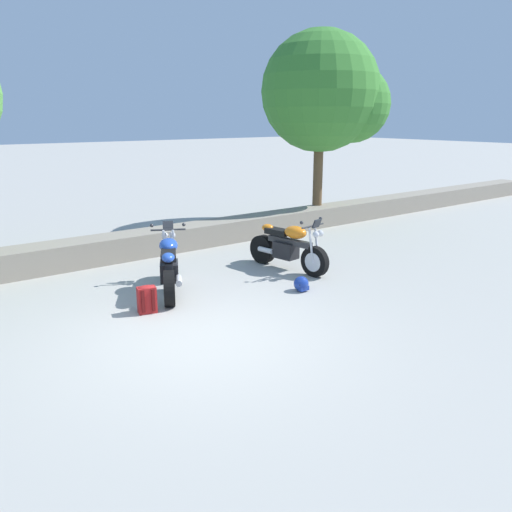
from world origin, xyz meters
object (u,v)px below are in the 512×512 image
(leafy_tree_mid_left, at_px, (327,94))
(rider_helmet, at_px, (302,284))
(rider_backpack, at_px, (147,299))
(motorcycle_blue_near_left, at_px, (169,266))
(motorcycle_orange_centre, at_px, (289,247))

(leafy_tree_mid_left, bearing_deg, rider_helmet, -137.69)
(rider_backpack, relative_size, leafy_tree_mid_left, 0.09)
(motorcycle_blue_near_left, height_order, motorcycle_orange_centre, same)
(motorcycle_blue_near_left, bearing_deg, rider_helmet, -36.70)
(motorcycle_orange_centre, distance_m, rider_helmet, 1.44)
(motorcycle_blue_near_left, distance_m, rider_helmet, 2.44)
(motorcycle_blue_near_left, xyz_separation_m, rider_helmet, (1.94, -1.45, -0.35))
(rider_backpack, relative_size, rider_helmet, 1.68)
(leafy_tree_mid_left, bearing_deg, rider_backpack, -154.28)
(motorcycle_orange_centre, bearing_deg, motorcycle_blue_near_left, 174.79)
(motorcycle_orange_centre, height_order, rider_helmet, motorcycle_orange_centre)
(motorcycle_blue_near_left, distance_m, motorcycle_orange_centre, 2.66)
(motorcycle_orange_centre, distance_m, rider_backpack, 3.50)
(rider_helmet, bearing_deg, motorcycle_blue_near_left, 143.30)
(rider_backpack, xyz_separation_m, rider_helmet, (2.74, -0.72, -0.11))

